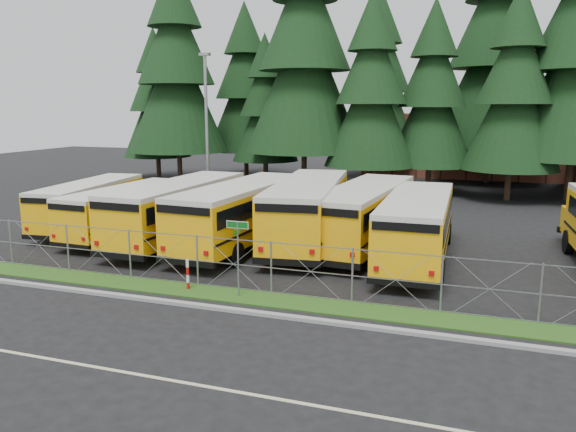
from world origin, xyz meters
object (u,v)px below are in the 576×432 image
at_px(bus_0, 93,205).
at_px(bus_3, 246,215).
at_px(light_standard, 207,126).
at_px(striped_bollard, 188,275).
at_px(street_sign, 238,243).
at_px(bus_1, 130,211).
at_px(bus_6, 418,228).
at_px(bus_2, 183,212).
at_px(bus_5, 366,217).
at_px(bus_4, 309,212).

relative_size(bus_0, bus_3, 0.85).
bearing_deg(light_standard, striped_bollard, -65.85).
relative_size(street_sign, light_standard, 0.28).
bearing_deg(bus_1, bus_6, 1.50).
bearing_deg(striped_bollard, bus_3, 94.97).
bearing_deg(bus_0, striped_bollard, -44.90).
xyz_separation_m(bus_2, bus_5, (9.03, 1.71, -0.01)).
height_order(bus_0, striped_bollard, bus_0).
distance_m(bus_1, street_sign, 11.92).
bearing_deg(bus_6, striped_bollard, -138.75).
distance_m(bus_2, bus_4, 6.40).
height_order(bus_1, striped_bollard, bus_1).
relative_size(bus_0, bus_1, 1.01).
bearing_deg(bus_3, bus_0, 177.60).
distance_m(bus_0, bus_3, 9.82).
bearing_deg(bus_4, striped_bollard, -112.15).
bearing_deg(bus_2, bus_4, 15.05).
distance_m(bus_3, light_standard, 11.80).
relative_size(bus_1, bus_5, 0.85).
distance_m(bus_6, street_sign, 8.97).
xyz_separation_m(bus_0, light_standard, (3.21, 7.91, 4.18)).
bearing_deg(light_standard, bus_3, -53.91).
height_order(bus_2, bus_3, bus_3).
bearing_deg(bus_5, bus_3, -158.96).
relative_size(bus_0, bus_6, 0.89).
distance_m(bus_1, light_standard, 9.80).
bearing_deg(bus_2, bus_5, 12.36).
distance_m(striped_bollard, light_standard, 18.16).
distance_m(bus_4, bus_6, 5.62).
xyz_separation_m(bus_4, light_standard, (-9.36, 7.60, 3.90)).
height_order(street_sign, light_standard, light_standard).
bearing_deg(striped_bollard, light_standard, 114.15).
bearing_deg(bus_2, bus_3, 3.30).
xyz_separation_m(bus_3, street_sign, (2.72, -7.11, 0.48)).
relative_size(bus_2, street_sign, 4.16).
bearing_deg(bus_4, bus_2, -173.92).
bearing_deg(striped_bollard, bus_2, 120.26).
bearing_deg(street_sign, bus_2, 131.16).
bearing_deg(bus_5, street_sign, -103.38).
bearing_deg(bus_5, bus_4, -170.31).
xyz_separation_m(bus_1, street_sign, (9.44, -7.24, 0.73)).
distance_m(bus_2, street_sign, 9.32).
relative_size(bus_4, bus_5, 1.05).
height_order(bus_2, light_standard, light_standard).
height_order(bus_3, bus_5, bus_3).
height_order(bus_2, bus_5, bus_2).
bearing_deg(bus_2, bus_6, 1.80).
bearing_deg(bus_5, light_standard, 153.86).
height_order(bus_4, bus_6, bus_4).
distance_m(bus_4, street_sign, 8.50).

